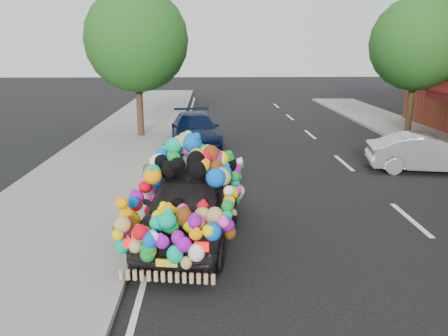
% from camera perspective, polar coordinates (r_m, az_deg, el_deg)
% --- Properties ---
extents(ground, '(100.00, 100.00, 0.00)m').
position_cam_1_polar(ground, '(9.76, 3.50, -7.01)').
color(ground, black).
rests_on(ground, ground).
extents(sidewalk, '(4.00, 60.00, 0.12)m').
position_cam_1_polar(sidewalk, '(10.27, -21.29, -6.56)').
color(sidewalk, gray).
rests_on(sidewalk, ground).
extents(kerb, '(0.15, 60.00, 0.13)m').
position_cam_1_polar(kerb, '(9.80, -10.40, -6.74)').
color(kerb, gray).
rests_on(kerb, ground).
extents(lane_markings, '(6.00, 50.00, 0.01)m').
position_cam_1_polar(lane_markings, '(10.71, 23.17, -6.17)').
color(lane_markings, silver).
rests_on(lane_markings, ground).
extents(tree_near_sidewalk, '(4.20, 4.20, 6.13)m').
position_cam_1_polar(tree_near_sidewalk, '(18.71, -11.36, 16.05)').
color(tree_near_sidewalk, '#332114').
rests_on(tree_near_sidewalk, ground).
extents(tree_far_b, '(4.00, 4.00, 5.90)m').
position_cam_1_polar(tree_far_b, '(20.97, 23.94, 14.62)').
color(tree_far_b, '#332114').
rests_on(tree_far_b, ground).
extents(plush_art_car, '(2.58, 4.51, 2.04)m').
position_cam_1_polar(plush_art_car, '(8.67, -4.49, -2.65)').
color(plush_art_car, black).
rests_on(plush_art_car, ground).
extents(navy_sedan, '(2.20, 4.53, 1.27)m').
position_cam_1_polar(navy_sedan, '(17.08, -3.82, 4.97)').
color(navy_sedan, black).
rests_on(navy_sedan, ground).
extents(silver_hatchback, '(3.71, 1.84, 1.17)m').
position_cam_1_polar(silver_hatchback, '(14.86, 25.00, 1.78)').
color(silver_hatchback, '#A1A4A8').
rests_on(silver_hatchback, ground).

